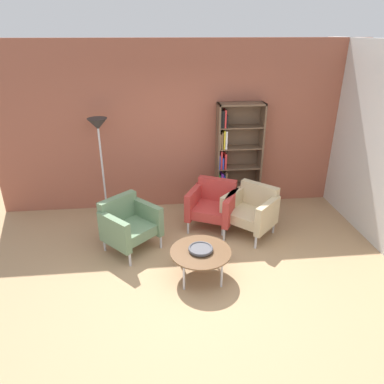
{
  "coord_description": "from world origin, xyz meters",
  "views": [
    {
      "loc": [
        -0.44,
        -3.66,
        3.01
      ],
      "look_at": [
        0.03,
        0.84,
        0.95
      ],
      "focal_mm": 33.4,
      "sensor_mm": 36.0,
      "label": 1
    }
  ],
  "objects_px": {
    "coffee_table_low": "(201,253)",
    "armchair_near_window": "(129,224)",
    "decorative_bowl": "(201,249)",
    "bookshelf_tall": "(234,158)",
    "armchair_spare_guest": "(213,204)",
    "floor_lamp_torchiere": "(99,136)",
    "armchair_corner_red": "(251,210)"
  },
  "relations": [
    {
      "from": "decorative_bowl",
      "to": "armchair_spare_guest",
      "type": "xyz_separation_m",
      "value": [
        0.37,
        1.3,
        -0.02
      ]
    },
    {
      "from": "decorative_bowl",
      "to": "armchair_near_window",
      "type": "relative_size",
      "value": 0.34
    },
    {
      "from": "coffee_table_low",
      "to": "decorative_bowl",
      "type": "bearing_deg",
      "value": 90.0
    },
    {
      "from": "bookshelf_tall",
      "to": "armchair_corner_red",
      "type": "relative_size",
      "value": 2.0
    },
    {
      "from": "bookshelf_tall",
      "to": "armchair_spare_guest",
      "type": "xyz_separation_m",
      "value": [
        -0.49,
        -0.75,
        -0.52
      ]
    },
    {
      "from": "bookshelf_tall",
      "to": "armchair_spare_guest",
      "type": "bearing_deg",
      "value": -122.9
    },
    {
      "from": "armchair_near_window",
      "to": "bookshelf_tall",
      "type": "bearing_deg",
      "value": -8.36
    },
    {
      "from": "bookshelf_tall",
      "to": "decorative_bowl",
      "type": "bearing_deg",
      "value": -112.6
    },
    {
      "from": "bookshelf_tall",
      "to": "armchair_corner_red",
      "type": "xyz_separation_m",
      "value": [
        0.09,
        -1.01,
        -0.52
      ]
    },
    {
      "from": "decorative_bowl",
      "to": "armchair_corner_red",
      "type": "bearing_deg",
      "value": 47.9
    },
    {
      "from": "decorative_bowl",
      "to": "floor_lamp_torchiere",
      "type": "relative_size",
      "value": 0.18
    },
    {
      "from": "floor_lamp_torchiere",
      "to": "decorative_bowl",
      "type": "bearing_deg",
      "value": -52.66
    },
    {
      "from": "coffee_table_low",
      "to": "armchair_spare_guest",
      "type": "relative_size",
      "value": 0.87
    },
    {
      "from": "decorative_bowl",
      "to": "armchair_corner_red",
      "type": "xyz_separation_m",
      "value": [
        0.95,
        1.05,
        -0.02
      ]
    },
    {
      "from": "bookshelf_tall",
      "to": "decorative_bowl",
      "type": "distance_m",
      "value": 2.28
    },
    {
      "from": "armchair_spare_guest",
      "to": "armchair_corner_red",
      "type": "distance_m",
      "value": 0.63
    },
    {
      "from": "bookshelf_tall",
      "to": "armchair_near_window",
      "type": "relative_size",
      "value": 2.0
    },
    {
      "from": "armchair_spare_guest",
      "to": "armchair_near_window",
      "type": "height_order",
      "value": "same"
    },
    {
      "from": "armchair_corner_red",
      "to": "armchair_near_window",
      "type": "bearing_deg",
      "value": -128.17
    },
    {
      "from": "floor_lamp_torchiere",
      "to": "coffee_table_low",
      "type": "bearing_deg",
      "value": -52.66
    },
    {
      "from": "armchair_spare_guest",
      "to": "armchair_corner_red",
      "type": "xyz_separation_m",
      "value": [
        0.58,
        -0.26,
        0.0
      ]
    },
    {
      "from": "decorative_bowl",
      "to": "armchair_spare_guest",
      "type": "height_order",
      "value": "armchair_spare_guest"
    },
    {
      "from": "coffee_table_low",
      "to": "armchair_spare_guest",
      "type": "xyz_separation_m",
      "value": [
        0.37,
        1.3,
        0.04
      ]
    },
    {
      "from": "decorative_bowl",
      "to": "armchair_near_window",
      "type": "xyz_separation_m",
      "value": [
        -0.97,
        0.8,
        -0.02
      ]
    },
    {
      "from": "bookshelf_tall",
      "to": "armchair_near_window",
      "type": "bearing_deg",
      "value": -145.41
    },
    {
      "from": "coffee_table_low",
      "to": "decorative_bowl",
      "type": "relative_size",
      "value": 2.5
    },
    {
      "from": "bookshelf_tall",
      "to": "floor_lamp_torchiere",
      "type": "xyz_separation_m",
      "value": [
        -2.28,
        -0.19,
        0.51
      ]
    },
    {
      "from": "floor_lamp_torchiere",
      "to": "armchair_near_window",
      "type": "bearing_deg",
      "value": -66.88
    },
    {
      "from": "bookshelf_tall",
      "to": "coffee_table_low",
      "type": "bearing_deg",
      "value": -112.6
    },
    {
      "from": "floor_lamp_torchiere",
      "to": "armchair_spare_guest",
      "type": "bearing_deg",
      "value": -17.46
    },
    {
      "from": "bookshelf_tall",
      "to": "armchair_near_window",
      "type": "height_order",
      "value": "bookshelf_tall"
    },
    {
      "from": "coffee_table_low",
      "to": "armchair_near_window",
      "type": "distance_m",
      "value": 1.26
    }
  ]
}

